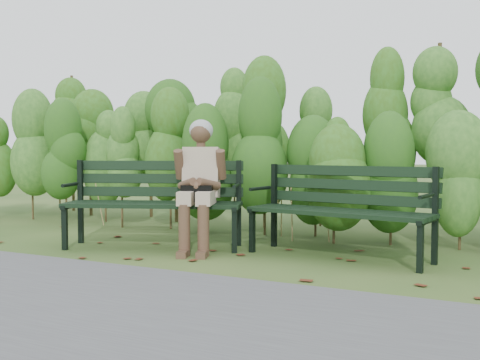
% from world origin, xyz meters
% --- Properties ---
extents(ground, '(80.00, 80.00, 0.00)m').
position_xyz_m(ground, '(0.00, 0.00, 0.00)').
color(ground, '#254617').
extents(footpath, '(60.00, 2.50, 0.01)m').
position_xyz_m(footpath, '(0.00, -2.20, 0.01)').
color(footpath, '#474749').
rests_on(footpath, ground).
extents(hedge_band, '(11.04, 1.67, 2.42)m').
position_xyz_m(hedge_band, '(0.00, 1.86, 1.26)').
color(hedge_band, '#47381E').
rests_on(hedge_band, ground).
extents(leaf_litter, '(5.58, 1.78, 0.01)m').
position_xyz_m(leaf_litter, '(-0.15, -0.15, 0.00)').
color(leaf_litter, '#572715').
rests_on(leaf_litter, ground).
extents(bench_left, '(2.01, 1.26, 0.96)m').
position_xyz_m(bench_left, '(-0.93, 0.11, 0.56)').
color(bench_left, black).
rests_on(bench_left, ground).
extents(bench_right, '(1.90, 0.87, 0.92)m').
position_xyz_m(bench_right, '(1.11, 0.43, 0.54)').
color(bench_right, black).
rests_on(bench_right, ground).
extents(seated_woman, '(0.64, 0.88, 1.40)m').
position_xyz_m(seated_woman, '(-0.37, 0.11, 0.79)').
color(seated_woman, '#B9A28D').
rests_on(seated_woman, ground).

